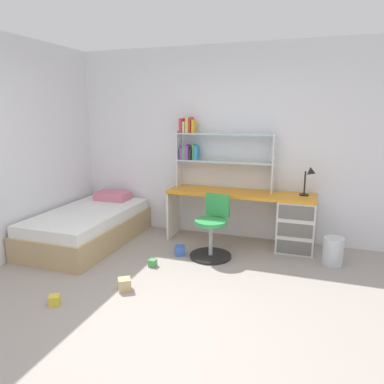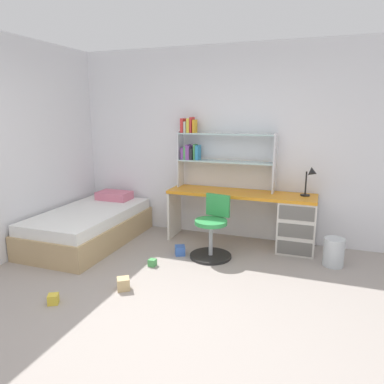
{
  "view_description": "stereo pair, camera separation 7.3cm",
  "coord_description": "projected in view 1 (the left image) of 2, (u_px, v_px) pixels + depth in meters",
  "views": [
    {
      "loc": [
        1.2,
        -2.43,
        1.78
      ],
      "look_at": [
        -0.15,
        1.52,
        0.85
      ],
      "focal_mm": 33.61,
      "sensor_mm": 36.0,
      "label": 1
    },
    {
      "loc": [
        1.27,
        -2.4,
        1.78
      ],
      "look_at": [
        -0.15,
        1.52,
        0.85
      ],
      "focal_mm": 33.61,
      "sensor_mm": 36.0,
      "label": 2
    }
  ],
  "objects": [
    {
      "name": "toy_block_yellow_3",
      "position": [
        54.0,
        300.0,
        3.38
      ],
      "size": [
        0.13,
        0.13,
        0.09
      ],
      "primitive_type": "cube",
      "rotation": [
        0.0,
        0.0,
        2.08
      ],
      "color": "gold",
      "rests_on": "ground_plane"
    },
    {
      "name": "ground_plane",
      "position": [
        150.0,
        330.0,
        3.01
      ],
      "size": [
        5.44,
        6.05,
        0.02
      ],
      "primitive_type": "cube",
      "color": "#9E938C"
    },
    {
      "name": "desk_lamp",
      "position": [
        310.0,
        177.0,
        4.55
      ],
      "size": [
        0.2,
        0.17,
        0.38
      ],
      "color": "black",
      "rests_on": "desk"
    },
    {
      "name": "room_shell",
      "position": [
        100.0,
        151.0,
        4.21
      ],
      "size": [
        5.44,
        6.05,
        2.67
      ],
      "color": "silver",
      "rests_on": "ground_plane"
    },
    {
      "name": "desk",
      "position": [
        279.0,
        218.0,
        4.74
      ],
      "size": [
        1.97,
        0.51,
        0.72
      ],
      "color": "orange",
      "rests_on": "ground_plane"
    },
    {
      "name": "toy_block_green_0",
      "position": [
        153.0,
        263.0,
        4.23
      ],
      "size": [
        0.09,
        0.09,
        0.08
      ],
      "primitive_type": "cube",
      "rotation": [
        0.0,
        0.0,
        3.1
      ],
      "color": "#479E51",
      "rests_on": "ground_plane"
    },
    {
      "name": "bed_platform",
      "position": [
        89.0,
        226.0,
        4.96
      ],
      "size": [
        1.03,
        1.85,
        0.58
      ],
      "color": "tan",
      "rests_on": "ground_plane"
    },
    {
      "name": "bookshelf_hutch",
      "position": [
        210.0,
        148.0,
        4.98
      ],
      "size": [
        1.36,
        0.22,
        0.99
      ],
      "color": "silver",
      "rests_on": "desk"
    },
    {
      "name": "waste_bin",
      "position": [
        333.0,
        251.0,
        4.25
      ],
      "size": [
        0.24,
        0.24,
        0.33
      ],
      "primitive_type": "cylinder",
      "color": "silver",
      "rests_on": "ground_plane"
    },
    {
      "name": "toy_block_blue_1",
      "position": [
        180.0,
        250.0,
        4.55
      ],
      "size": [
        0.16,
        0.16,
        0.12
      ],
      "primitive_type": "cube",
      "rotation": [
        0.0,
        0.0,
        0.48
      ],
      "color": "#3860B7",
      "rests_on": "ground_plane"
    },
    {
      "name": "toy_block_natural_2",
      "position": [
        125.0,
        284.0,
        3.66
      ],
      "size": [
        0.17,
        0.17,
        0.12
      ],
      "primitive_type": "cube",
      "rotation": [
        0.0,
        0.0,
        2.17
      ],
      "color": "tan",
      "rests_on": "ground_plane"
    },
    {
      "name": "swivel_chair",
      "position": [
        212.0,
        233.0,
        4.47
      ],
      "size": [
        0.52,
        0.52,
        0.77
      ],
      "color": "black",
      "rests_on": "ground_plane"
    }
  ]
}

